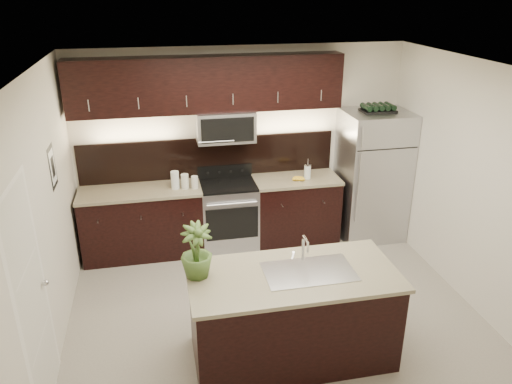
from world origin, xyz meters
TOP-DOWN VIEW (x-y plane):
  - ground at (0.00, 0.00)m, footprint 4.50×4.50m
  - room_walls at (-0.11, -0.04)m, footprint 4.52×4.02m
  - counter_run at (-0.46, 1.69)m, footprint 3.51×0.65m
  - upper_fixtures at (-0.43, 1.84)m, footprint 3.49×0.40m
  - island at (0.00, -0.68)m, footprint 1.96×0.96m
  - sink_faucet at (0.15, -0.67)m, footprint 0.84×0.50m
  - refrigerator at (1.80, 1.63)m, footprint 0.88×0.80m
  - wine_rack at (1.80, 1.63)m, footprint 0.45×0.28m
  - plant at (-0.87, -0.54)m, footprint 0.34×0.34m
  - canisters at (-0.86, 1.62)m, footprint 0.35×0.14m
  - french_press at (0.85, 1.64)m, footprint 0.10×0.10m
  - bananas at (0.66, 1.61)m, footprint 0.21×0.18m

SIDE VIEW (x-z plane):
  - ground at x=0.00m, z-range 0.00..0.00m
  - counter_run at x=-0.46m, z-range 0.00..0.94m
  - island at x=0.00m, z-range 0.00..0.94m
  - refrigerator at x=1.80m, z-range 0.00..1.83m
  - sink_faucet at x=0.15m, z-range 0.81..1.10m
  - bananas at x=0.66m, z-range 0.94..1.00m
  - canisters at x=-0.86m, z-range 0.93..1.16m
  - french_press at x=0.85m, z-range 0.90..1.18m
  - plant at x=-0.87m, z-range 0.94..1.46m
  - room_walls at x=-0.11m, z-range 0.34..3.05m
  - wine_rack at x=1.80m, z-range 1.83..1.93m
  - upper_fixtures at x=-0.43m, z-range 1.31..2.97m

